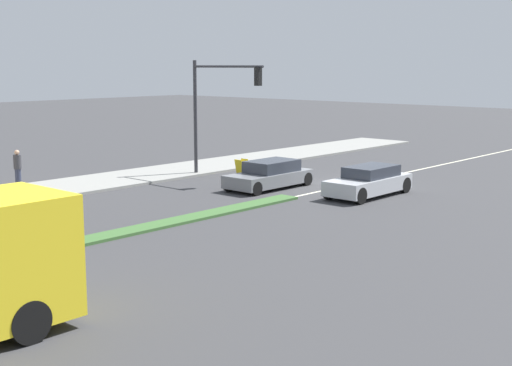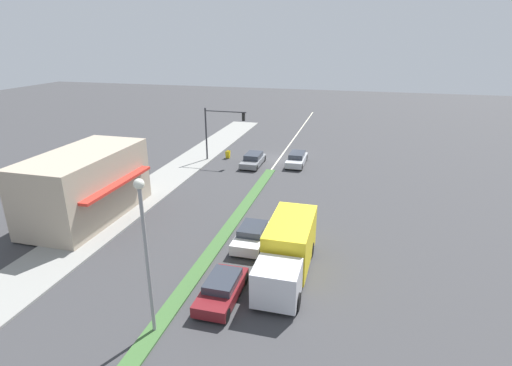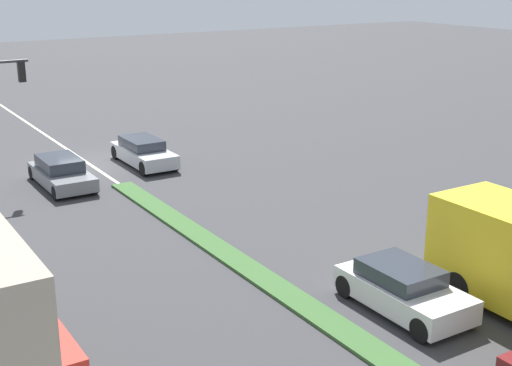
# 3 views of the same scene
# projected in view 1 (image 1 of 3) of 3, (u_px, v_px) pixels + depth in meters

# --- Properties ---
(lane_marking_center) EXTENTS (0.16, 60.00, 0.01)m
(lane_marking_center) POSITION_uv_depth(u_px,v_px,m) (345.00, 186.00, 32.72)
(lane_marking_center) COLOR beige
(lane_marking_center) RESTS_ON ground
(traffic_signal_main) EXTENTS (4.59, 0.34, 5.60)m
(traffic_signal_main) POSITION_uv_depth(u_px,v_px,m) (215.00, 98.00, 34.48)
(traffic_signal_main) COLOR #333338
(traffic_signal_main) RESTS_ON sidewalk_right
(pedestrian) EXTENTS (0.34, 0.34, 1.70)m
(pedestrian) POSITION_uv_depth(u_px,v_px,m) (18.00, 168.00, 31.32)
(pedestrian) COLOR #282D42
(pedestrian) RESTS_ON sidewalk_right
(warning_aframe_sign) EXTENTS (0.45, 0.53, 0.84)m
(warning_aframe_sign) POSITION_uv_depth(u_px,v_px,m) (241.00, 167.00, 35.61)
(warning_aframe_sign) COLOR yellow
(warning_aframe_sign) RESTS_ON ground
(suv_grey) EXTENTS (1.82, 4.30, 1.25)m
(suv_grey) POSITION_uv_depth(u_px,v_px,m) (270.00, 175.00, 32.06)
(suv_grey) COLOR slate
(suv_grey) RESTS_ON ground
(sedan_silver) EXTENTS (1.74, 4.36, 1.27)m
(sedan_silver) POSITION_uv_depth(u_px,v_px,m) (369.00, 181.00, 30.15)
(sedan_silver) COLOR #B7BABF
(sedan_silver) RESTS_ON ground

